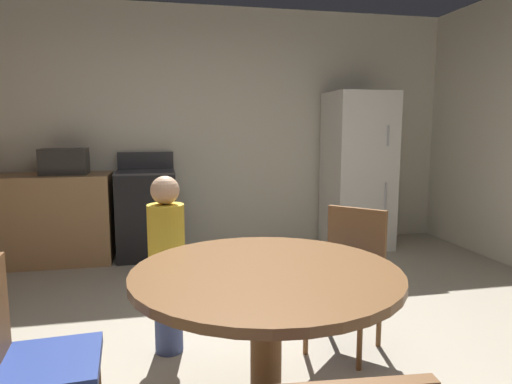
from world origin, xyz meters
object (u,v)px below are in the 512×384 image
dining_table (266,304)px  chair_northeast (349,269)px  refrigerator (358,171)px  microwave (64,161)px  chair_west (27,356)px  person_child (167,260)px  oven_range (147,213)px

dining_table → chair_northeast: (0.69, 0.68, -0.10)m
dining_table → refrigerator: bearing=59.1°
microwave → chair_west: bearing=-82.3°
refrigerator → microwave: bearing=179.1°
chair_northeast → person_child: person_child is taller
dining_table → chair_west: 0.97m
dining_table → chair_northeast: bearing=44.7°
oven_range → microwave: (-0.79, -0.00, 0.56)m
person_child → refrigerator: bearing=107.8°
oven_range → refrigerator: 2.40m
refrigerator → person_child: size_ratio=1.61×
microwave → chair_northeast: bearing=-48.4°
oven_range → microwave: size_ratio=2.50×
refrigerator → microwave: refrigerator is taller
oven_range → chair_west: (-0.37, -3.08, 0.03)m
refrigerator → dining_table: bearing=-120.9°
microwave → person_child: size_ratio=0.40×
microwave → person_child: microwave is taller
oven_range → person_child: bearing=-85.3°
microwave → person_child: (0.96, -2.16, -0.45)m
dining_table → chair_west: chair_west is taller
oven_range → chair_west: 3.10m
chair_west → person_child: 1.06m
oven_range → refrigerator: size_ratio=0.62×
microwave → oven_range: bearing=0.3°
microwave → dining_table: bearing=-65.3°
refrigerator → chair_northeast: 2.55m
chair_northeast → microwave: bearing=-93.1°
oven_range → refrigerator: bearing=-1.3°
oven_range → person_child: size_ratio=1.01×
microwave → dining_table: (1.38, -3.01, -0.43)m
chair_west → chair_northeast: 1.81m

